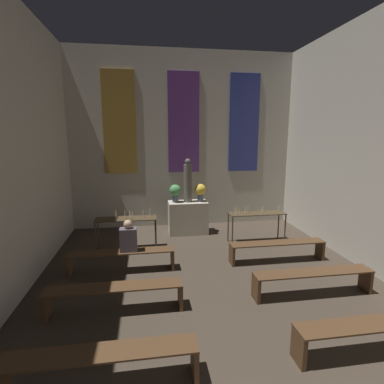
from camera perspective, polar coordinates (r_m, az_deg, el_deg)
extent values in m
cube|color=beige|center=(9.66, -1.63, 9.75)|extent=(7.25, 0.12, 5.49)
cube|color=olive|center=(9.53, -13.67, 12.73)|extent=(0.98, 0.03, 3.07)
cube|color=#60337F|center=(9.58, -1.59, 13.02)|extent=(0.98, 0.03, 3.07)
cube|color=navy|center=(10.02, 9.90, 12.78)|extent=(0.98, 0.03, 3.07)
cube|color=#BCB29E|center=(9.04, -0.78, -4.86)|extent=(1.16, 0.62, 0.97)
cylinder|color=#5B5651|center=(8.81, -0.80, 1.67)|extent=(0.24, 0.24, 1.11)
sphere|color=#5B5651|center=(8.73, -0.81, 5.82)|extent=(0.17, 0.17, 0.17)
cylinder|color=#4C5666|center=(8.85, -3.21, -1.18)|extent=(0.18, 0.18, 0.24)
sphere|color=#4C9351|center=(8.80, -3.22, 0.34)|extent=(0.33, 0.33, 0.33)
cylinder|color=#4C5666|center=(8.95, 1.60, -1.02)|extent=(0.18, 0.18, 0.24)
sphere|color=gold|center=(8.90, 1.61, 0.48)|extent=(0.33, 0.33, 0.33)
cube|color=#473823|center=(7.83, -12.45, -4.98)|extent=(1.54, 0.48, 0.02)
cylinder|color=#473823|center=(7.84, -17.88, -8.47)|extent=(0.04, 0.04, 0.82)
cylinder|color=#473823|center=(7.74, -6.88, -8.26)|extent=(0.04, 0.04, 0.82)
cylinder|color=#473823|center=(8.23, -17.43, -7.51)|extent=(0.04, 0.04, 0.82)
cylinder|color=#473823|center=(8.14, -6.99, -7.29)|extent=(0.04, 0.04, 0.82)
cylinder|color=silver|center=(7.69, -11.68, -4.82)|extent=(0.02, 0.02, 0.09)
sphere|color=#F9CC4C|center=(7.67, -11.69, -4.39)|extent=(0.02, 0.02, 0.02)
cylinder|color=silver|center=(7.81, -9.30, -4.25)|extent=(0.02, 0.02, 0.16)
sphere|color=#F9CC4C|center=(7.79, -9.32, -3.61)|extent=(0.02, 0.02, 0.02)
cylinder|color=silver|center=(7.95, -7.99, -3.89)|extent=(0.02, 0.02, 0.17)
sphere|color=#F9CC4C|center=(7.92, -8.01, -3.21)|extent=(0.02, 0.02, 0.02)
cylinder|color=silver|center=(7.79, -12.64, -4.31)|extent=(0.02, 0.02, 0.18)
sphere|color=#F9CC4C|center=(7.77, -12.67, -3.59)|extent=(0.02, 0.02, 0.02)
cylinder|color=silver|center=(7.68, -11.28, -4.57)|extent=(0.02, 0.02, 0.15)
sphere|color=#F9CC4C|center=(7.66, -11.30, -3.93)|extent=(0.02, 0.02, 0.02)
cylinder|color=silver|center=(7.78, -11.73, -4.32)|extent=(0.02, 0.02, 0.17)
sphere|color=#F9CC4C|center=(7.76, -11.75, -3.62)|extent=(0.02, 0.02, 0.02)
cylinder|color=silver|center=(7.72, -14.30, -4.59)|extent=(0.02, 0.02, 0.17)
sphere|color=#F9CC4C|center=(7.69, -14.33, -3.90)|extent=(0.02, 0.02, 0.02)
cylinder|color=silver|center=(7.92, -14.22, -4.19)|extent=(0.02, 0.02, 0.17)
sphere|color=#F9CC4C|center=(7.89, -14.25, -3.53)|extent=(0.02, 0.02, 0.02)
cube|color=#473823|center=(8.35, 12.26, -3.97)|extent=(1.54, 0.48, 0.02)
cylinder|color=#473823|center=(8.05, 7.71, -7.52)|extent=(0.04, 0.04, 0.82)
cylinder|color=#473823|center=(8.58, 17.31, -6.76)|extent=(0.04, 0.04, 0.82)
cylinder|color=#473823|center=(8.43, 6.90, -6.64)|extent=(0.04, 0.04, 0.82)
cylinder|color=#473823|center=(8.94, 16.14, -5.98)|extent=(0.04, 0.04, 0.82)
cylinder|color=silver|center=(8.78, 16.23, -2.99)|extent=(0.02, 0.02, 0.11)
sphere|color=#F9CC4C|center=(8.76, 16.26, -2.55)|extent=(0.02, 0.02, 0.02)
cylinder|color=silver|center=(7.99, 8.42, -3.89)|extent=(0.02, 0.02, 0.15)
sphere|color=#F9CC4C|center=(7.97, 8.44, -3.28)|extent=(0.02, 0.02, 0.02)
cylinder|color=silver|center=(8.29, 10.61, -3.38)|extent=(0.02, 0.02, 0.16)
sphere|color=#F9CC4C|center=(8.27, 10.63, -2.76)|extent=(0.02, 0.02, 0.02)
cylinder|color=silver|center=(8.26, 10.12, -3.40)|extent=(0.02, 0.02, 0.16)
sphere|color=#F9CC4C|center=(8.24, 10.14, -2.77)|extent=(0.02, 0.02, 0.02)
cylinder|color=silver|center=(8.55, 13.38, -3.23)|extent=(0.02, 0.02, 0.11)
sphere|color=#F9CC4C|center=(8.53, 13.40, -2.80)|extent=(0.02, 0.02, 0.02)
cylinder|color=silver|center=(8.23, 13.12, -3.62)|extent=(0.02, 0.02, 0.15)
sphere|color=#F9CC4C|center=(8.21, 13.14, -3.04)|extent=(0.02, 0.02, 0.02)
cylinder|color=silver|center=(8.17, 8.21, -3.52)|extent=(0.02, 0.02, 0.16)
sphere|color=#F9CC4C|center=(8.14, 8.23, -2.89)|extent=(0.02, 0.02, 0.02)
cylinder|color=silver|center=(8.25, 8.96, -3.59)|extent=(0.02, 0.02, 0.11)
sphere|color=#F9CC4C|center=(8.23, 8.97, -3.14)|extent=(0.02, 0.02, 0.02)
cube|color=#4C331E|center=(4.07, -16.82, -27.24)|extent=(2.25, 0.36, 0.03)
cube|color=#4C331E|center=(4.50, -32.47, -28.21)|extent=(0.06, 0.32, 0.45)
cube|color=#4C331E|center=(4.22, 0.52, -29.31)|extent=(0.06, 0.32, 0.45)
cube|color=#4C331E|center=(5.02, 31.67, -20.53)|extent=(2.25, 0.36, 0.03)
cube|color=#4C331E|center=(4.59, 19.66, -26.15)|extent=(0.06, 0.32, 0.45)
cube|color=#4C331E|center=(5.36, -14.52, -17.11)|extent=(2.25, 0.36, 0.03)
cube|color=#4C331E|center=(5.69, -26.06, -18.86)|extent=(0.06, 0.32, 0.45)
cube|color=#4C331E|center=(5.47, -2.24, -18.95)|extent=(0.06, 0.32, 0.45)
cube|color=#4C331E|center=(6.11, 22.13, -13.95)|extent=(2.25, 0.36, 0.03)
cube|color=#4C331E|center=(5.76, 12.10, -17.53)|extent=(0.06, 0.32, 0.45)
cube|color=#4C331E|center=(6.81, 30.17, -14.22)|extent=(0.06, 0.32, 0.45)
cube|color=#4C331E|center=(6.75, -13.26, -11.01)|extent=(2.25, 0.36, 0.03)
cube|color=#4C331E|center=(7.02, -22.35, -12.78)|extent=(0.06, 0.32, 0.45)
cube|color=#4C331E|center=(6.84, -3.76, -12.57)|extent=(0.06, 0.32, 0.45)
cube|color=#4C331E|center=(7.36, 15.97, -9.26)|extent=(2.25, 0.36, 0.03)
cube|color=#4C331E|center=(7.07, 7.61, -11.81)|extent=(0.06, 0.32, 0.45)
cube|color=#4C331E|center=(7.95, 23.18, -10.03)|extent=(0.06, 0.32, 0.45)
cube|color=#564C56|center=(6.64, -12.01, -8.86)|extent=(0.36, 0.24, 0.51)
sphere|color=tan|center=(6.54, -12.13, -6.02)|extent=(0.18, 0.18, 0.18)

